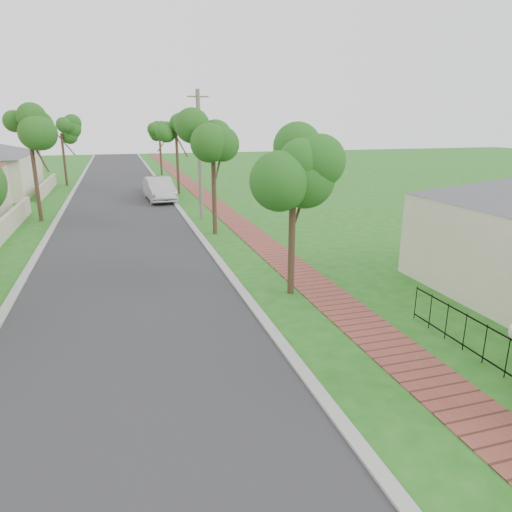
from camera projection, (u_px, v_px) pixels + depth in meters
name	position (u px, v px, depth m)	size (l,w,h in m)	color
ground	(315.00, 438.00, 8.26)	(160.00, 160.00, 0.00)	#1C5F16
road	(123.00, 223.00, 25.81)	(7.00, 120.00, 0.02)	#28282B
kerb_right	(187.00, 219.00, 26.81)	(0.30, 120.00, 0.10)	#9E9E99
kerb_left	(53.00, 227.00, 24.80)	(0.30, 120.00, 0.10)	#9E9E99
sidewalk	(230.00, 217.00, 27.53)	(1.50, 120.00, 0.03)	brown
street_trees	(117.00, 137.00, 30.85)	(10.70, 37.65, 5.89)	#382619
parked_car_red	(156.00, 184.00, 37.18)	(1.52, 3.79, 1.29)	maroon
parked_car_white	(159.00, 189.00, 32.91)	(1.74, 5.00, 1.65)	#B8B8BB
near_tree	(293.00, 175.00, 14.19)	(1.93, 1.93, 4.95)	#382619
utility_pole	(200.00, 155.00, 26.02)	(1.20, 0.24, 7.25)	#756A5B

